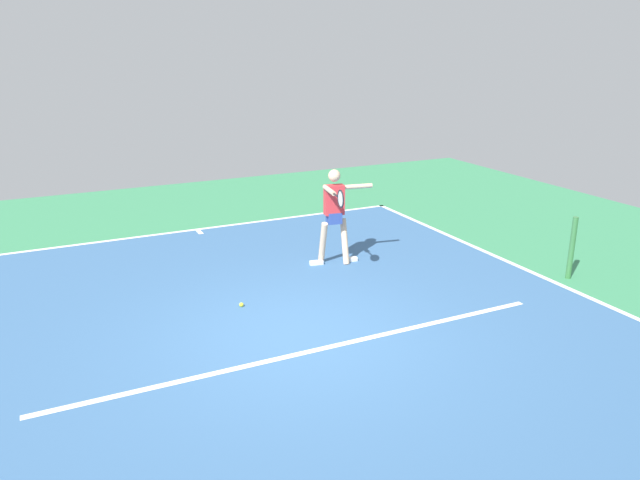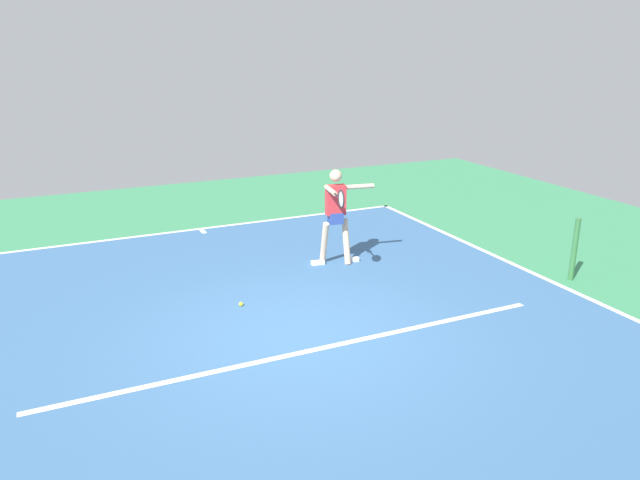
{
  "view_description": "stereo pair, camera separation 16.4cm",
  "coord_description": "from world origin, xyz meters",
  "views": [
    {
      "loc": [
        2.99,
        6.8,
        3.78
      ],
      "look_at": [
        -0.85,
        -1.19,
        0.9
      ],
      "focal_mm": 34.14,
      "sensor_mm": 36.0,
      "label": 1
    },
    {
      "loc": [
        2.85,
        6.87,
        3.78
      ],
      "look_at": [
        -0.85,
        -1.19,
        0.9
      ],
      "focal_mm": 34.14,
      "sensor_mm": 36.0,
      "label": 2
    }
  ],
  "objects": [
    {
      "name": "net_post",
      "position": [
        -4.92,
        0.0,
        0.54
      ],
      "size": [
        0.09,
        0.09,
        1.07
      ],
      "primitive_type": "cylinder",
      "color": "#38753D",
      "rests_on": "ground_plane"
    },
    {
      "name": "ground_plane",
      "position": [
        0.0,
        0.0,
        0.0
      ],
      "size": [
        20.17,
        20.17,
        0.0
      ],
      "primitive_type": "plane",
      "color": "#388456"
    },
    {
      "name": "court_line_centre_mark",
      "position": [
        0.0,
        -5.28,
        0.0
      ],
      "size": [
        0.1,
        0.3,
        0.01
      ],
      "primitive_type": "cube",
      "color": "white",
      "rests_on": "ground_plane"
    },
    {
      "name": "court_surface",
      "position": [
        0.0,
        0.0,
        0.0
      ],
      "size": [
        9.24,
        11.05,
        0.0
      ],
      "primitive_type": "cube",
      "color": "#38608E",
      "rests_on": "ground_plane"
    },
    {
      "name": "court_line_sideline_left",
      "position": [
        -4.57,
        0.0,
        0.0
      ],
      "size": [
        0.1,
        11.05,
        0.01
      ],
      "primitive_type": "cube",
      "color": "white",
      "rests_on": "ground_plane"
    },
    {
      "name": "tennis_ball_by_sideline",
      "position": [
        0.43,
        -1.27,
        0.03
      ],
      "size": [
        0.07,
        0.07,
        0.07
      ],
      "primitive_type": "sphere",
      "color": "yellow",
      "rests_on": "ground_plane"
    },
    {
      "name": "court_line_baseline_near",
      "position": [
        0.0,
        -5.48,
        0.0
      ],
      "size": [
        9.24,
        0.1,
        0.01
      ],
      "primitive_type": "cube",
      "color": "white",
      "rests_on": "ground_plane"
    },
    {
      "name": "tennis_player",
      "position": [
        -1.69,
        -2.34,
        0.98
      ],
      "size": [
        1.14,
        1.2,
        1.72
      ],
      "rotation": [
        0.0,
        0.0,
        -0.16
      ],
      "color": "beige",
      "rests_on": "ground_plane"
    },
    {
      "name": "court_line_service",
      "position": [
        0.0,
        0.45,
        0.0
      ],
      "size": [
        6.93,
        0.1,
        0.01
      ],
      "primitive_type": "cube",
      "color": "white",
      "rests_on": "ground_plane"
    }
  ]
}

